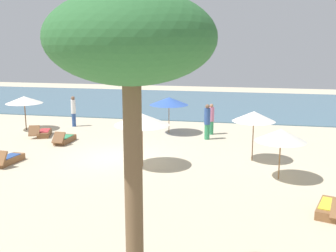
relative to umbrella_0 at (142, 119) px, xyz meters
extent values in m
plane|color=beige|center=(-1.36, 0.89, -2.01)|extent=(60.00, 60.00, 0.00)
cube|color=#476B7F|center=(-1.36, 17.89, -1.98)|extent=(48.00, 16.00, 0.06)
cylinder|color=brown|center=(0.00, 0.00, -0.91)|extent=(0.05, 0.05, 2.20)
cone|color=silver|center=(0.00, 0.00, 0.00)|extent=(2.28, 2.28, 0.48)
cylinder|color=brown|center=(4.50, 1.77, -0.93)|extent=(0.04, 0.04, 2.16)
cone|color=white|center=(4.50, 1.77, -0.02)|extent=(1.86, 1.86, 0.44)
cylinder|color=olive|center=(5.50, -0.47, -1.06)|extent=(0.05, 0.05, 1.90)
cone|color=silver|center=(5.50, -0.47, -0.29)|extent=(1.91, 1.91, 0.47)
cylinder|color=brown|center=(-8.66, 5.53, -1.04)|extent=(0.06, 0.06, 1.95)
cone|color=silver|center=(-8.66, 5.53, -0.22)|extent=(2.13, 2.13, 0.41)
cylinder|color=olive|center=(-0.17, 6.33, -1.00)|extent=(0.05, 0.05, 2.02)
cone|color=#3359B2|center=(-0.17, 6.33, -0.16)|extent=(2.19, 2.19, 0.43)
cube|color=brown|center=(6.81, -3.38, -1.87)|extent=(1.02, 1.61, 0.28)
cube|color=yellow|center=(6.81, -3.38, -1.72)|extent=(0.80, 1.15, 0.03)
cube|color=brown|center=(-5.78, -0.73, -1.87)|extent=(0.77, 1.56, 0.28)
cube|color=brown|center=(-5.70, -1.43, -1.58)|extent=(0.61, 0.48, 0.58)
cube|color=#2D4C8C|center=(-5.78, -0.73, -1.72)|extent=(0.63, 1.10, 0.03)
cube|color=brown|center=(-5.03, 3.16, -1.87)|extent=(0.60, 1.50, 0.28)
cube|color=brown|center=(-5.03, 2.46, -1.60)|extent=(0.57, 0.50, 0.52)
cube|color=#338C59|center=(-5.03, 3.16, -1.72)|extent=(0.51, 1.05, 0.03)
cube|color=brown|center=(-6.81, 4.31, -1.87)|extent=(1.08, 1.61, 0.28)
cube|color=brown|center=(-7.05, 3.65, -1.59)|extent=(0.70, 0.66, 0.53)
cube|color=#BF3338|center=(-6.81, 4.31, -1.72)|extent=(0.84, 1.16, 0.03)
cylinder|color=#338C59|center=(2.12, 5.33, -1.60)|extent=(0.38, 0.38, 0.82)
cylinder|color=#2D4C8C|center=(2.12, 5.33, -0.76)|extent=(0.44, 0.44, 0.86)
sphere|color=brown|center=(2.12, 5.33, -0.23)|extent=(0.23, 0.23, 0.23)
cylinder|color=#338C59|center=(2.21, 6.56, -1.64)|extent=(0.37, 0.37, 0.75)
cylinder|color=#D17299|center=(2.21, 6.56, -0.87)|extent=(0.43, 0.43, 0.78)
sphere|color=#A37556|center=(2.21, 6.56, -0.38)|extent=(0.21, 0.21, 0.21)
cylinder|color=#2D4C8C|center=(-6.28, 7.01, -1.61)|extent=(0.27, 0.27, 0.81)
cylinder|color=white|center=(-6.28, 7.01, -0.78)|extent=(0.32, 0.32, 0.85)
sphere|color=brown|center=(-6.28, 7.01, -0.25)|extent=(0.23, 0.23, 0.23)
cylinder|color=brown|center=(2.31, -8.96, 0.33)|extent=(0.34, 0.34, 4.69)
ellipsoid|color=#2D6633|center=(2.31, -8.96, 3.19)|extent=(2.93, 2.93, 1.61)
camera|label=1|loc=(4.34, -15.64, 3.13)|focal=43.08mm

